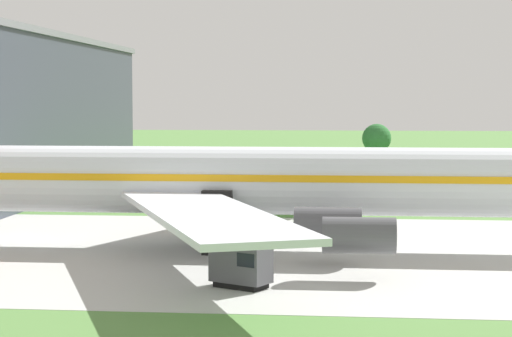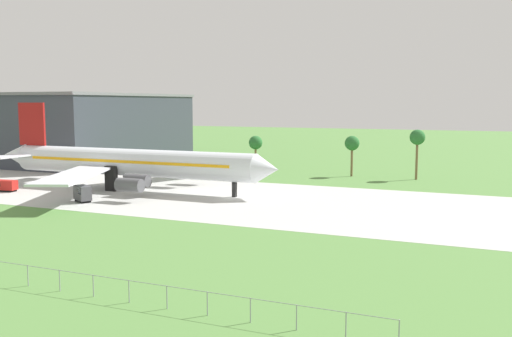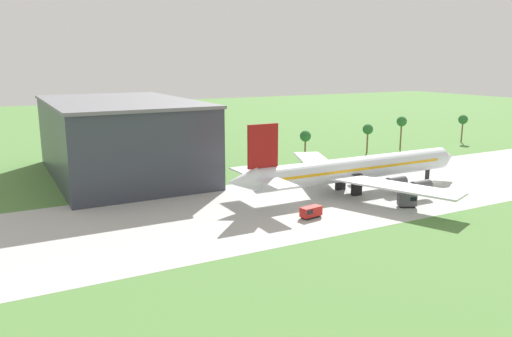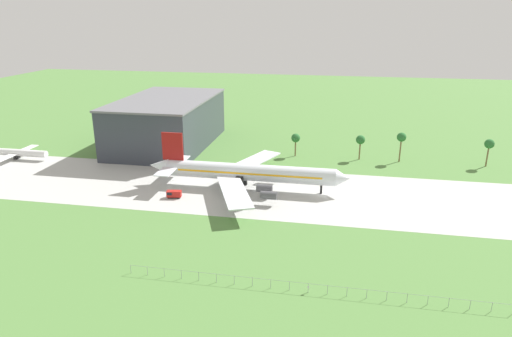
% 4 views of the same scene
% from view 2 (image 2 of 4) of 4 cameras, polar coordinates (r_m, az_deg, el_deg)
% --- Properties ---
extents(ground_plane, '(600.00, 600.00, 0.00)m').
position_cam_2_polar(ground_plane, '(108.30, -2.39, -2.99)').
color(ground_plane, '#517F3D').
extents(taxiway_strip, '(320.00, 44.00, 0.02)m').
position_cam_2_polar(taxiway_strip, '(108.30, -2.39, -2.99)').
color(taxiway_strip, '#B2B2AD').
rests_on(taxiway_strip, ground_plane).
extents(jet_airliner, '(67.87, 58.41, 18.07)m').
position_cam_2_polar(jet_airliner, '(121.69, -12.87, 0.59)').
color(jet_airliner, silver).
rests_on(jet_airliner, ground_plane).
extents(baggage_tug, '(4.82, 2.69, 2.34)m').
position_cam_2_polar(baggage_tug, '(126.94, -23.82, -1.56)').
color(baggage_tug, black).
rests_on(baggage_tug, ground_plane).
extents(fuel_truck, '(4.35, 3.58, 3.00)m').
position_cam_2_polar(fuel_truck, '(108.54, -16.93, -2.40)').
color(fuel_truck, black).
rests_on(fuel_truck, ground_plane).
extents(terminal_building, '(36.72, 61.20, 20.83)m').
position_cam_2_polar(terminal_building, '(184.92, -15.84, 3.98)').
color(terminal_building, '#333842').
rests_on(terminal_building, ground_plane).
extents(palm_tree_row, '(76.93, 3.60, 11.81)m').
position_cam_2_polar(palm_tree_row, '(139.75, 13.35, 2.49)').
color(palm_tree_row, brown).
rests_on(palm_tree_row, ground_plane).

